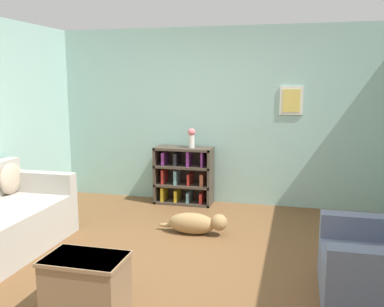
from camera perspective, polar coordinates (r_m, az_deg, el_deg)
The scene contains 6 objects.
ground_plane at distance 4.55m, azimuth -1.25°, elevation -13.99°, with size 14.00×14.00×0.00m, color brown.
wall_back at distance 6.39m, azimuth 4.02°, elevation 4.94°, with size 5.60×0.13×2.60m.
bookshelf at distance 6.42m, azimuth -1.12°, elevation -2.97°, with size 0.86×0.35×0.85m.
coffee_table at distance 3.62m, azimuth -13.96°, elevation -16.48°, with size 0.64×0.43×0.47m.
dog at distance 5.21m, azimuth 0.58°, elevation -9.28°, with size 0.87×0.23×0.27m.
vase at distance 6.27m, azimuth -0.05°, elevation 2.24°, with size 0.11×0.11×0.29m.
Camera 1 is at (1.09, -4.02, 1.83)m, focal length 40.00 mm.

